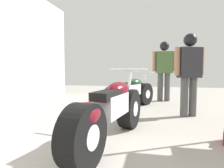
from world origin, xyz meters
TOP-DOWN VIEW (x-y plane):
  - ground_plane at (0.00, 3.08)m, footprint 14.80×14.80m
  - motorcycle_maroon_cruiser at (0.13, 2.06)m, footprint 0.70×2.01m
  - motorcycle_black_naked at (0.10, 4.27)m, footprint 1.04×1.76m
  - mechanic_in_blue at (0.95, 5.63)m, footprint 0.69×0.29m
  - mechanic_with_helmet at (1.32, 3.77)m, footprint 0.62×0.38m

SIDE VIEW (x-z plane):
  - ground_plane at x=0.00m, z-range 0.00..0.00m
  - motorcycle_black_naked at x=0.10m, z-range -0.08..0.79m
  - motorcycle_maroon_cruiser at x=0.13m, z-range -0.08..0.86m
  - mechanic_with_helmet at x=1.32m, z-range 0.16..1.78m
  - mechanic_in_blue at x=0.95m, z-range 0.17..1.92m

